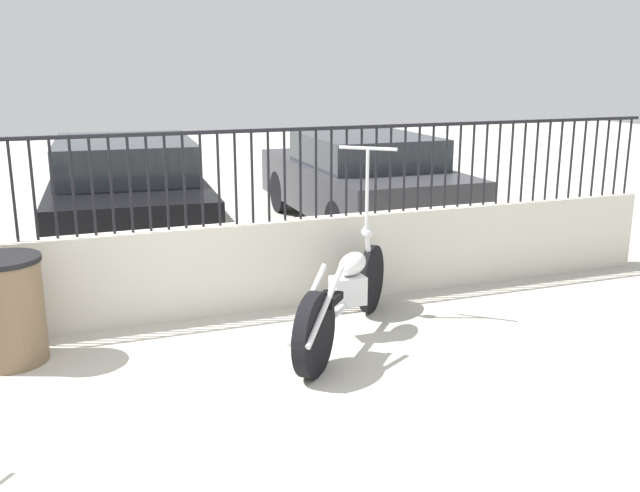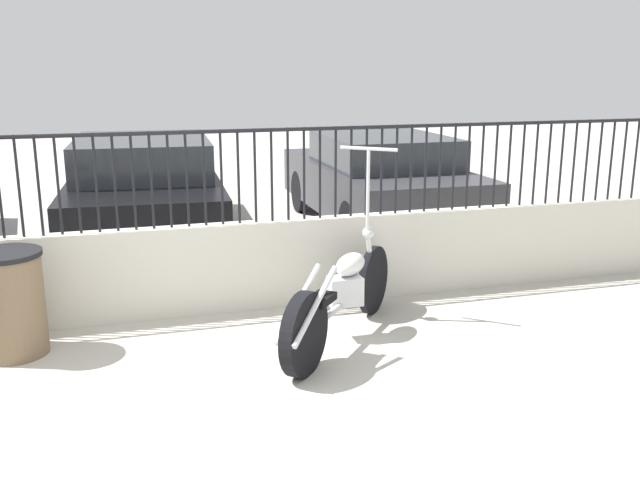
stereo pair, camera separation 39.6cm
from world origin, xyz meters
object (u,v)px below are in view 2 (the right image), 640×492
at_px(trash_bin, 9,303).
at_px(car_black, 145,188).
at_px(car_dark_grey, 379,180).
at_px(motorcycle_silver, 338,298).

height_order(trash_bin, car_black, car_black).
bearing_deg(car_dark_grey, trash_bin, 128.46).
bearing_deg(trash_bin, motorcycle_silver, -12.41).
relative_size(trash_bin, car_black, 0.18).
xyz_separation_m(motorcycle_silver, car_dark_grey, (1.92, 3.99, 0.27)).
relative_size(motorcycle_silver, car_dark_grey, 0.41).
relative_size(trash_bin, car_dark_grey, 0.21).
height_order(motorcycle_silver, car_dark_grey, motorcycle_silver).
bearing_deg(car_dark_grey, motorcycle_silver, 155.27).
height_order(trash_bin, car_dark_grey, car_dark_grey).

